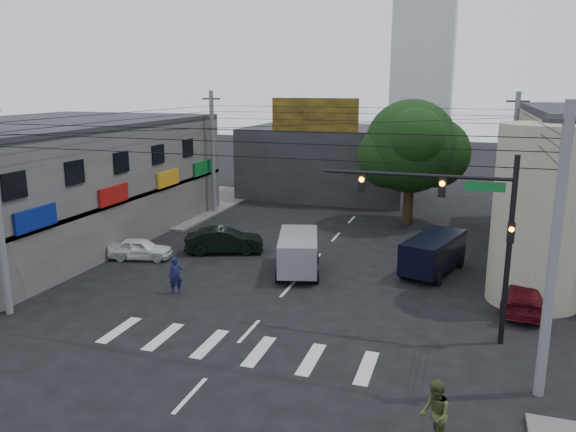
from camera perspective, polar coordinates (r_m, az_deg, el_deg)
The scene contains 19 objects.
ground at distance 25.48m, azimuth -1.43°, elevation -8.94°, with size 160.00×160.00×0.00m, color black.
sidewalk_far_left at distance 48.80m, azimuth -14.44°, elevation 1.50°, with size 16.00×16.00×0.15m, color #514F4C.
building_left at distance 38.80m, azimuth -24.20°, elevation 2.98°, with size 14.00×24.00×7.00m, color #4B4945.
corner_column at distance 27.01m, azimuth 24.20°, elevation 0.05°, with size 4.00×4.00×8.00m, color gray.
building_far at distance 50.13m, azimuth 4.16°, elevation 5.58°, with size 14.00×10.00×6.00m, color #232326.
billboard at distance 45.01m, azimuth 2.72°, elevation 10.24°, with size 7.00×0.30×2.60m, color olive.
tower_distant at distance 93.41m, azimuth 13.92°, elevation 20.44°, with size 9.00×9.00×44.00m, color silver.
street_tree at distance 39.65m, azimuth 12.38°, elevation 6.91°, with size 6.40×6.40×8.70m.
traffic_gantry at distance 21.77m, azimuth 17.38°, elevation -0.07°, with size 7.10×0.35×7.20m.
utility_pole_near_right at distance 18.61m, azimuth 25.39°, elevation -3.69°, with size 0.32×0.32×9.20m, color #59595B.
utility_pole_far_left at distance 42.73m, azimuth -7.65°, elevation 6.35°, with size 0.32×0.32×9.20m, color #59595B.
utility_pole_far_right at distance 38.65m, azimuth 21.81°, elevation 4.81°, with size 0.32×0.32×9.20m, color #59595B.
dark_sedan at distance 32.95m, azimuth -6.48°, elevation -2.49°, with size 4.77×3.11×1.49m, color black.
white_compact at distance 32.69m, azimuth -14.78°, elevation -3.23°, with size 3.77×2.23×1.20m, color white.
maroon_sedan at distance 26.77m, azimuth 22.69°, elevation -7.41°, with size 2.02×4.55×1.30m, color #4B0A10.
silver_minivan at distance 29.27m, azimuth 1.04°, elevation -3.90°, with size 3.12×5.01×2.00m, color gray, non-canonical shape.
navy_van at distance 30.17m, azimuth 14.52°, elevation -3.85°, with size 3.18×5.23×1.96m, color black, non-canonical shape.
traffic_officer at distance 26.92m, azimuth -11.34°, elevation -5.98°, with size 0.77×0.72×1.76m, color #11153E.
pedestrian_olive at distance 16.45m, azimuth 14.67°, elevation -18.92°, with size 0.97×1.11×1.94m, color #3B4721.
Camera 1 is at (7.90, -22.24, 9.59)m, focal length 35.00 mm.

